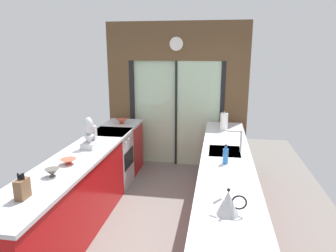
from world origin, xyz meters
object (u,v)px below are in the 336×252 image
Objects in this scene: soap_bottle at (225,156)px; kettle at (228,203)px; mixing_bowl_far at (122,121)px; knife_block at (22,189)px; paper_towel_roll at (224,122)px; mixing_bowl_mid at (68,161)px; stand_mixer at (90,136)px; mixing_bowl_near at (52,172)px; oven_range at (112,159)px.

kettle is at bearing -89.89° from soap_bottle.
mixing_bowl_far is at bearing 136.50° from soap_bottle.
knife_block is 0.79× the size of paper_towel_roll.
mixing_bowl_far is at bearing 90.00° from mixing_bowl_mid.
stand_mixer reaches higher than soap_bottle.
knife_block is at bearing -90.00° from mixing_bowl_far.
stand_mixer reaches higher than kettle.
mixing_bowl_mid is at bearing 90.00° from knife_block.
mixing_bowl_near is 0.99m from stand_mixer.
mixing_bowl_mid is 0.63m from stand_mixer.
paper_towel_roll reaches higher than mixing_bowl_mid.
kettle is 2.70m from paper_towel_roll.
stand_mixer is 1.37× the size of paper_towel_roll.
mixing_bowl_mid is 0.91× the size of mixing_bowl_far.
soap_bottle is (1.78, -1.69, 0.05)m from mixing_bowl_far.
knife_block reaches higher than mixing_bowl_mid.
mixing_bowl_mid is at bearing -169.95° from soap_bottle.
knife_block is at bearing -123.19° from paper_towel_roll.
paper_towel_roll reaches higher than oven_range.
mixing_bowl_far is at bearing 90.00° from knife_block.
kettle reaches higher than mixing_bowl_far.
paper_towel_roll is at bearing 51.37° from mixing_bowl_near.
soap_bottle reaches higher than mixing_bowl_near.
soap_bottle is 1.56m from paper_towel_roll.
stand_mixer reaches higher than knife_block.
oven_range is 0.74m from mixing_bowl_far.
oven_range is at bearing 147.23° from soap_bottle.
mixing_bowl_far is 2.45m from soap_bottle.
stand_mixer reaches higher than mixing_bowl_far.
mixing_bowl_near is at bearing -128.63° from paper_towel_roll.
mixing_bowl_far is 2.86m from knife_block.
stand_mixer is (-0.00, 1.47, 0.07)m from knife_block.
oven_range is 4.62× the size of mixing_bowl_far.
mixing_bowl_mid is 0.59× the size of paper_towel_roll.
paper_towel_roll is at bearing 12.45° from oven_range.
kettle is (1.78, -0.83, 0.07)m from mixing_bowl_mid.
oven_range is 2.39m from knife_block.
soap_bottle is at bearing 90.11° from kettle.
knife_block is 0.58× the size of stand_mixer.
stand_mixer is at bearing 90.00° from knife_block.
stand_mixer reaches higher than paper_towel_roll.
mixing_bowl_far is at bearing 90.00° from mixing_bowl_near.
mixing_bowl_near is 0.49× the size of paper_towel_roll.
knife_block is at bearing -90.00° from mixing_bowl_mid.
mixing_bowl_far is at bearing 122.19° from kettle.
soap_bottle is (1.80, -1.16, 0.56)m from oven_range.
mixing_bowl_near is 0.82× the size of mixing_bowl_mid.
kettle is (1.78, -0.47, 0.05)m from mixing_bowl_near.
paper_towel_roll is (1.80, 0.40, 0.60)m from oven_range.
mixing_bowl_mid is 2.58m from paper_towel_roll.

